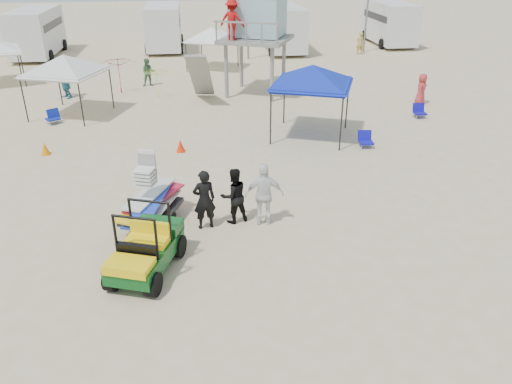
{
  "coord_description": "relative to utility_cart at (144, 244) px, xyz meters",
  "views": [
    {
      "loc": [
        -1.02,
        -8.95,
        7.26
      ],
      "look_at": [
        0.5,
        3.0,
        1.3
      ],
      "focal_mm": 35.0,
      "sensor_mm": 36.0,
      "label": 1
    }
  ],
  "objects": [
    {
      "name": "beach_chair_b",
      "position": [
        8.12,
        7.67,
        -0.5
      ],
      "size": [
        0.58,
        0.62,
        0.64
      ],
      "color": "#100FAA",
      "rests_on": "ground"
    },
    {
      "name": "utility_cart",
      "position": [
        0.0,
        0.0,
        0.0
      ],
      "size": [
        1.85,
        2.56,
        1.75
      ],
      "color": "#0B4A18",
      "rests_on": "ground"
    },
    {
      "name": "ground",
      "position": [
        2.41,
        -1.5,
        -0.82
      ],
      "size": [
        140.0,
        140.0,
        0.0
      ],
      "primitive_type": "plane",
      "color": "beige",
      "rests_on": "ground"
    },
    {
      "name": "rv_far_left",
      "position": [
        -9.59,
        28.49,
        0.98
      ],
      "size": [
        2.64,
        6.8,
        3.25
      ],
      "color": "silver",
      "rests_on": "ground"
    },
    {
      "name": "man_left",
      "position": [
        1.52,
        2.03,
        0.07
      ],
      "size": [
        0.72,
        0.55,
        1.77
      ],
      "primitive_type": "imported",
      "rotation": [
        0.0,
        0.0,
        3.36
      ],
      "color": "black",
      "rests_on": "ground"
    },
    {
      "name": "beach_chair_a",
      "position": [
        -5.0,
        12.34,
        -0.5
      ],
      "size": [
        0.73,
        0.83,
        0.64
      ],
      "color": "#0E219D",
      "rests_on": "ground"
    },
    {
      "name": "surf_trailer",
      "position": [
        0.0,
        2.33,
        0.0
      ],
      "size": [
        1.81,
        2.48,
        2.0
      ],
      "color": "black",
      "rests_on": "ground"
    },
    {
      "name": "lifeguard_tower",
      "position": [
        4.67,
        16.31,
        3.18
      ],
      "size": [
        4.43,
        4.43,
        5.37
      ],
      "color": "gray",
      "rests_on": "ground"
    },
    {
      "name": "cone_near",
      "position": [
        0.77,
        8.05,
        -0.57
      ],
      "size": [
        0.34,
        0.34,
        0.5
      ],
      "primitive_type": "cone",
      "color": "#FF2C08",
      "rests_on": "ground"
    },
    {
      "name": "canopy_white_c",
      "position": [
        2.76,
        22.5,
        1.69
      ],
      "size": [
        3.62,
        3.62,
        3.05
      ],
      "color": "black",
      "rests_on": "ground"
    },
    {
      "name": "man_right",
      "position": [
        3.22,
        2.03,
        0.12
      ],
      "size": [
        1.13,
        0.53,
        1.87
      ],
      "primitive_type": "imported",
      "rotation": [
        0.0,
        0.0,
        3.07
      ],
      "color": "white",
      "rests_on": "ground"
    },
    {
      "name": "distant_beachgoers",
      "position": [
        1.2,
        17.49,
        0.01
      ],
      "size": [
        20.1,
        13.72,
        1.76
      ],
      "color": "#B53337",
      "rests_on": "ground"
    },
    {
      "name": "rv_mid_left",
      "position": [
        -0.59,
        29.99,
        0.98
      ],
      "size": [
        2.65,
        6.5,
        3.25
      ],
      "color": "silver",
      "rests_on": "ground"
    },
    {
      "name": "canopy_white_a",
      "position": [
        -4.39,
        13.47,
        1.87
      ],
      "size": [
        3.82,
        3.82,
        3.24
      ],
      "color": "black",
      "rests_on": "ground"
    },
    {
      "name": "man_mid",
      "position": [
        2.37,
        2.28,
        0.02
      ],
      "size": [
        0.97,
        0.85,
        1.67
      ],
      "primitive_type": "imported",
      "rotation": [
        0.0,
        0.0,
        3.46
      ],
      "color": "black",
      "rests_on": "ground"
    },
    {
      "name": "umbrella_b",
      "position": [
        -0.48,
        16.01,
        -0.04
      ],
      "size": [
        2.04,
        2.06,
        1.56
      ],
      "primitive_type": "imported",
      "rotation": [
        0.0,
        0.0,
        0.22
      ],
      "color": "#F8FE16",
      "rests_on": "ground"
    },
    {
      "name": "rv_mid_right",
      "position": [
        8.41,
        28.49,
        0.98
      ],
      "size": [
        2.64,
        7.0,
        3.25
      ],
      "color": "silver",
      "rests_on": "ground"
    },
    {
      "name": "cone_far",
      "position": [
        -4.42,
        8.4,
        -0.57
      ],
      "size": [
        0.34,
        0.34,
        0.5
      ],
      "primitive_type": "cone",
      "color": "orange",
      "rests_on": "ground"
    },
    {
      "name": "umbrella_a",
      "position": [
        -2.55,
        17.12,
        0.17
      ],
      "size": [
        2.83,
        2.85,
        1.97
      ],
      "primitive_type": "imported",
      "rotation": [
        0.0,
        0.0,
        -0.41
      ],
      "color": "#AA1231",
      "rests_on": "ground"
    },
    {
      "name": "canopy_blue",
      "position": [
        6.18,
        9.19,
        2.04
      ],
      "size": [
        3.82,
        3.82,
        3.4
      ],
      "color": "black",
      "rests_on": "ground"
    },
    {
      "name": "beach_chair_c",
      "position": [
        11.86,
        11.06,
        -0.5
      ],
      "size": [
        0.56,
        0.6,
        0.64
      ],
      "color": "#100E9C",
      "rests_on": "ground"
    },
    {
      "name": "rv_far_right",
      "position": [
        17.41,
        29.99,
        0.98
      ],
      "size": [
        2.64,
        6.6,
        3.25
      ],
      "color": "silver",
      "rests_on": "ground"
    }
  ]
}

